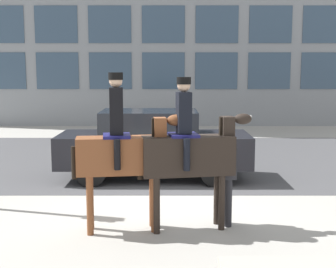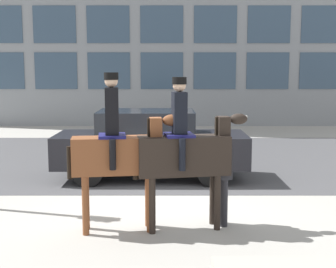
% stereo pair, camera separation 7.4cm
% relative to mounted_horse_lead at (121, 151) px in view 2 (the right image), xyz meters
% --- Properties ---
extents(ground_plane, '(80.00, 80.00, 0.00)m').
position_rel_mounted_horse_lead_xyz_m(ground_plane, '(0.53, 1.69, -1.38)').
color(ground_plane, '#9E9B93').
extents(road_surface, '(19.87, 8.50, 0.01)m').
position_rel_mounted_horse_lead_xyz_m(road_surface, '(0.53, 6.44, -1.38)').
color(road_surface, '#444447').
rests_on(road_surface, ground_plane).
extents(mounted_horse_lead, '(1.93, 0.65, 2.69)m').
position_rel_mounted_horse_lead_xyz_m(mounted_horse_lead, '(0.00, 0.00, 0.00)').
color(mounted_horse_lead, brown).
rests_on(mounted_horse_lead, ground_plane).
extents(mounted_horse_companion, '(1.97, 0.69, 2.61)m').
position_rel_mounted_horse_lead_xyz_m(mounted_horse_companion, '(1.12, 0.09, -0.03)').
color(mounted_horse_companion, black).
rests_on(mounted_horse_companion, ground_plane).
extents(pedestrian_bystander, '(0.82, 0.52, 1.62)m').
position_rel_mounted_horse_lead_xyz_m(pedestrian_bystander, '(1.78, 0.26, -0.43)').
color(pedestrian_bystander, '#232328').
rests_on(pedestrian_bystander, ground_plane).
extents(street_car_near_lane, '(4.71, 1.80, 1.72)m').
position_rel_mounted_horse_lead_xyz_m(street_car_near_lane, '(0.38, 3.77, -0.49)').
color(street_car_near_lane, black).
rests_on(street_car_near_lane, ground_plane).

